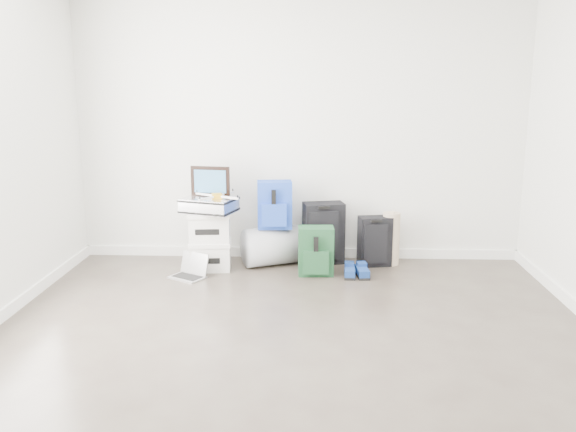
{
  "coord_description": "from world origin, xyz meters",
  "views": [
    {
      "loc": [
        0.14,
        -3.65,
        1.82
      ],
      "look_at": [
        -0.09,
        1.9,
        0.57
      ],
      "focal_mm": 38.0,
      "sensor_mm": 36.0,
      "label": 1
    }
  ],
  "objects_px": {
    "duffel_bag": "(275,246)",
    "laptop": "(190,271)",
    "boxes_stack": "(210,240)",
    "large_suitcase": "(323,233)",
    "carry_on": "(375,241)",
    "briefcase": "(209,205)"
  },
  "relations": [
    {
      "from": "briefcase",
      "to": "large_suitcase",
      "type": "xyz_separation_m",
      "value": [
        1.11,
        0.26,
        -0.33
      ]
    },
    {
      "from": "carry_on",
      "to": "laptop",
      "type": "distance_m",
      "value": 1.83
    },
    {
      "from": "duffel_bag",
      "to": "laptop",
      "type": "xyz_separation_m",
      "value": [
        -0.77,
        -0.44,
        -0.14
      ]
    },
    {
      "from": "briefcase",
      "to": "duffel_bag",
      "type": "distance_m",
      "value": 0.79
    },
    {
      "from": "carry_on",
      "to": "large_suitcase",
      "type": "bearing_deg",
      "value": 160.68
    },
    {
      "from": "duffel_bag",
      "to": "carry_on",
      "type": "height_order",
      "value": "carry_on"
    },
    {
      "from": "briefcase",
      "to": "large_suitcase",
      "type": "relative_size",
      "value": 0.78
    },
    {
      "from": "boxes_stack",
      "to": "duffel_bag",
      "type": "bearing_deg",
      "value": 10.62
    },
    {
      "from": "briefcase",
      "to": "large_suitcase",
      "type": "height_order",
      "value": "briefcase"
    },
    {
      "from": "large_suitcase",
      "to": "boxes_stack",
      "type": "bearing_deg",
      "value": -179.08
    },
    {
      "from": "briefcase",
      "to": "laptop",
      "type": "xyz_separation_m",
      "value": [
        -0.15,
        -0.26,
        -0.59
      ]
    },
    {
      "from": "large_suitcase",
      "to": "laptop",
      "type": "bearing_deg",
      "value": -169.72
    },
    {
      "from": "duffel_bag",
      "to": "laptop",
      "type": "relative_size",
      "value": 1.62
    },
    {
      "from": "briefcase",
      "to": "large_suitcase",
      "type": "distance_m",
      "value": 1.18
    },
    {
      "from": "briefcase",
      "to": "carry_on",
      "type": "distance_m",
      "value": 1.67
    },
    {
      "from": "large_suitcase",
      "to": "laptop",
      "type": "relative_size",
      "value": 1.61
    },
    {
      "from": "briefcase",
      "to": "duffel_bag",
      "type": "xyz_separation_m",
      "value": [
        0.62,
        0.18,
        -0.45
      ]
    },
    {
      "from": "carry_on",
      "to": "boxes_stack",
      "type": "bearing_deg",
      "value": 175.52
    },
    {
      "from": "briefcase",
      "to": "boxes_stack",
      "type": "bearing_deg",
      "value": -46.14
    },
    {
      "from": "boxes_stack",
      "to": "duffel_bag",
      "type": "xyz_separation_m",
      "value": [
        0.62,
        0.18,
        -0.1
      ]
    },
    {
      "from": "briefcase",
      "to": "carry_on",
      "type": "xyz_separation_m",
      "value": [
        1.62,
        0.18,
        -0.39
      ]
    },
    {
      "from": "laptop",
      "to": "carry_on",
      "type": "bearing_deg",
      "value": 44.96
    }
  ]
}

